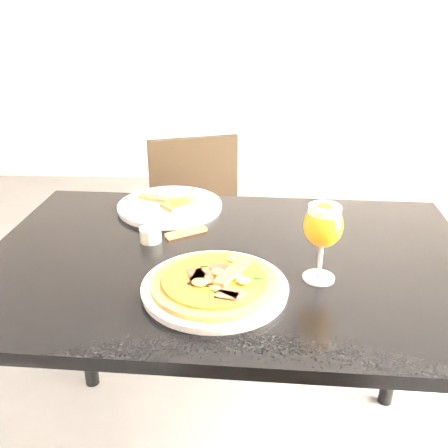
{
  "coord_description": "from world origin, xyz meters",
  "views": [
    {
      "loc": [
        -0.28,
        -0.8,
        1.33
      ],
      "look_at": [
        -0.31,
        0.29,
        0.83
      ],
      "focal_mm": 40.0,
      "sensor_mm": 36.0,
      "label": 1
    }
  ],
  "objects_px": {
    "chair_far": "(201,234)",
    "pizza": "(215,281)",
    "beer_glass": "(323,226)",
    "dining_table": "(229,287)"
  },
  "relations": [
    {
      "from": "chair_far",
      "to": "beer_glass",
      "type": "relative_size",
      "value": 4.55
    },
    {
      "from": "chair_far",
      "to": "pizza",
      "type": "distance_m",
      "value": 0.96
    },
    {
      "from": "chair_far",
      "to": "dining_table",
      "type": "bearing_deg",
      "value": -96.85
    },
    {
      "from": "chair_far",
      "to": "beer_glass",
      "type": "xyz_separation_m",
      "value": [
        0.33,
        -0.84,
        0.43
      ]
    },
    {
      "from": "dining_table",
      "to": "pizza",
      "type": "relative_size",
      "value": 4.57
    },
    {
      "from": "dining_table",
      "to": "chair_far",
      "type": "distance_m",
      "value": 0.77
    },
    {
      "from": "chair_far",
      "to": "beer_glass",
      "type": "distance_m",
      "value": 0.99
    },
    {
      "from": "chair_far",
      "to": "pizza",
      "type": "bearing_deg",
      "value": -100.34
    },
    {
      "from": "chair_far",
      "to": "pizza",
      "type": "xyz_separation_m",
      "value": [
        0.1,
        -0.9,
        0.32
      ]
    },
    {
      "from": "dining_table",
      "to": "pizza",
      "type": "bearing_deg",
      "value": -96.09
    }
  ]
}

